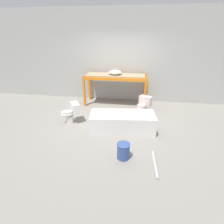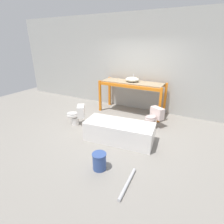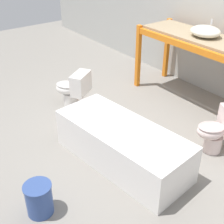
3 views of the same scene
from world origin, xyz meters
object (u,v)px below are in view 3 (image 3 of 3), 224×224
Objects in this scene: toilet_near at (74,88)px; sink_basin at (206,31)px; bathtub_main at (122,142)px; toilet_far at (220,129)px; bucket_white at (39,198)px.

sink_basin is at bearing 114.72° from toilet_near.
toilet_far reaches higher than bathtub_main.
bathtub_main is 1.14m from bucket_white.
sink_basin is at bearing 96.96° from bathtub_main.
toilet_near is at bearing 139.90° from bucket_white.
bucket_white is at bearing -71.30° from toilet_far.
sink_basin is 0.26× the size of bathtub_main.
toilet_near is 1.77× the size of bucket_white.
bucket_white is at bearing -90.13° from bathtub_main.
toilet_near is 2.23m from toilet_far.
bucket_white is at bearing 17.51° from toilet_near.
toilet_far is at bearing 79.25° from bucket_white.
toilet_far is at bearing 56.76° from bathtub_main.
bathtub_main is at bearing 48.52° from toilet_near.
sink_basin is 1.52m from toilet_far.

